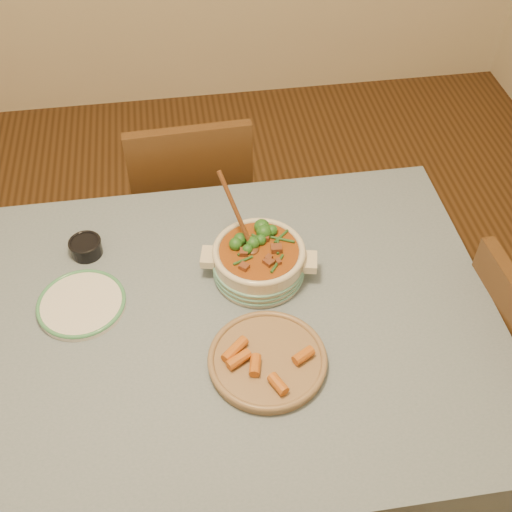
# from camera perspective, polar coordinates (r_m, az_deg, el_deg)

# --- Properties ---
(floor) EXTENTS (4.50, 4.50, 0.00)m
(floor) POSITION_cam_1_polar(r_m,az_deg,el_deg) (2.33, -5.15, -17.51)
(floor) COLOR #3F2612
(floor) RESTS_ON ground
(dining_table) EXTENTS (1.68, 1.08, 0.76)m
(dining_table) POSITION_cam_1_polar(r_m,az_deg,el_deg) (1.76, -6.58, -8.04)
(dining_table) COLOR brown
(dining_table) RESTS_ON floor
(stew_casserole) EXTENTS (0.32, 0.29, 0.30)m
(stew_casserole) POSITION_cam_1_polar(r_m,az_deg,el_deg) (1.74, 0.24, -0.28)
(stew_casserole) COLOR beige
(stew_casserole) RESTS_ON dining_table
(white_plate) EXTENTS (0.25, 0.25, 0.02)m
(white_plate) POSITION_cam_1_polar(r_m,az_deg,el_deg) (1.77, -15.26, -4.11)
(white_plate) COLOR silver
(white_plate) RESTS_ON dining_table
(condiment_bowl) EXTENTS (0.10, 0.10, 0.05)m
(condiment_bowl) POSITION_cam_1_polar(r_m,az_deg,el_deg) (1.89, -14.91, 0.83)
(condiment_bowl) COLOR black
(condiment_bowl) RESTS_ON dining_table
(fried_plate) EXTENTS (0.30, 0.30, 0.05)m
(fried_plate) POSITION_cam_1_polar(r_m,az_deg,el_deg) (1.59, 1.02, -9.12)
(fried_plate) COLOR #896D4C
(fried_plate) RESTS_ON dining_table
(chair_far) EXTENTS (0.43, 0.43, 0.89)m
(chair_far) POSITION_cam_1_polar(r_m,az_deg,el_deg) (2.40, -5.72, 5.14)
(chair_far) COLOR #523519
(chair_far) RESTS_ON floor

